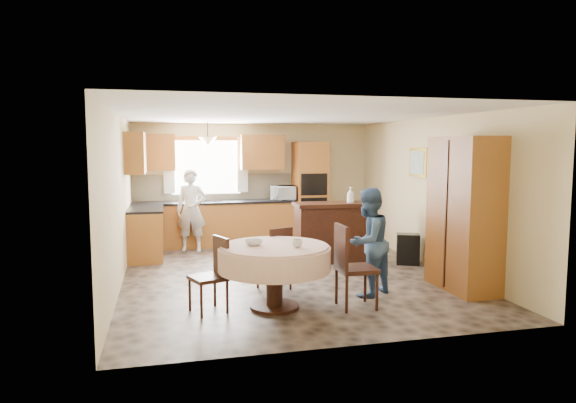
% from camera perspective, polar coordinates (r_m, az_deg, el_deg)
% --- Properties ---
extents(floor, '(5.00, 6.00, 0.01)m').
position_cam_1_polar(floor, '(8.19, -0.10, -8.14)').
color(floor, '#6E5B4D').
rests_on(floor, ground).
extents(ceiling, '(5.00, 6.00, 0.01)m').
position_cam_1_polar(ceiling, '(7.96, -0.10, 9.59)').
color(ceiling, white).
rests_on(ceiling, wall_back).
extents(wall_back, '(5.00, 0.02, 2.50)m').
position_cam_1_polar(wall_back, '(10.91, -3.82, 2.04)').
color(wall_back, '#D0BB85').
rests_on(wall_back, floor).
extents(wall_front, '(5.00, 0.02, 2.50)m').
position_cam_1_polar(wall_front, '(5.13, 7.81, -2.48)').
color(wall_front, '#D0BB85').
rests_on(wall_front, floor).
extents(wall_left, '(0.02, 6.00, 2.50)m').
position_cam_1_polar(wall_left, '(7.78, -18.30, 0.15)').
color(wall_left, '#D0BB85').
rests_on(wall_left, floor).
extents(wall_right, '(0.02, 6.00, 2.50)m').
position_cam_1_polar(wall_right, '(8.90, 15.74, 0.93)').
color(wall_right, '#D0BB85').
rests_on(wall_right, floor).
extents(window, '(1.40, 0.03, 1.10)m').
position_cam_1_polar(window, '(10.74, -9.08, 3.78)').
color(window, white).
rests_on(window, wall_back).
extents(curtain_left, '(0.22, 0.02, 1.15)m').
position_cam_1_polar(curtain_left, '(10.66, -13.10, 3.95)').
color(curtain_left, white).
rests_on(curtain_left, wall_back).
extents(curtain_right, '(0.22, 0.02, 1.15)m').
position_cam_1_polar(curtain_right, '(10.78, -5.08, 4.11)').
color(curtain_right, white).
rests_on(curtain_right, wall_back).
extents(base_cab_back, '(3.30, 0.60, 0.88)m').
position_cam_1_polar(base_cab_back, '(10.59, -8.05, -2.54)').
color(base_cab_back, '#CC8036').
rests_on(base_cab_back, floor).
extents(counter_back, '(3.30, 0.64, 0.04)m').
position_cam_1_polar(counter_back, '(10.53, -8.08, -0.07)').
color(counter_back, black).
rests_on(counter_back, base_cab_back).
extents(base_cab_left, '(0.60, 1.20, 0.88)m').
position_cam_1_polar(base_cab_left, '(9.65, -15.52, -3.53)').
color(base_cab_left, '#CC8036').
rests_on(base_cab_left, floor).
extents(counter_left, '(0.64, 1.20, 0.04)m').
position_cam_1_polar(counter_left, '(9.59, -15.60, -0.82)').
color(counter_left, black).
rests_on(counter_left, base_cab_left).
extents(backsplash, '(3.30, 0.02, 0.55)m').
position_cam_1_polar(backsplash, '(10.79, -8.26, 1.57)').
color(backsplash, '#CBBA8F').
rests_on(backsplash, wall_back).
extents(wall_cab_left, '(0.85, 0.33, 0.72)m').
position_cam_1_polar(wall_cab_left, '(10.56, -14.76, 5.31)').
color(wall_cab_left, '#B96B2E').
rests_on(wall_cab_left, wall_back).
extents(wall_cab_right, '(0.90, 0.33, 0.72)m').
position_cam_1_polar(wall_cab_right, '(10.75, -2.90, 5.50)').
color(wall_cab_right, '#B96B2E').
rests_on(wall_cab_right, wall_back).
extents(wall_cab_side, '(0.33, 1.20, 0.72)m').
position_cam_1_polar(wall_cab_side, '(9.53, -16.59, 5.20)').
color(wall_cab_side, '#B96B2E').
rests_on(wall_cab_side, wall_left).
extents(oven_tower, '(0.66, 0.62, 2.12)m').
position_cam_1_polar(oven_tower, '(10.88, 2.45, 1.03)').
color(oven_tower, '#CC8036').
rests_on(oven_tower, floor).
extents(oven_upper, '(0.56, 0.01, 0.45)m').
position_cam_1_polar(oven_upper, '(10.56, 2.93, 1.91)').
color(oven_upper, black).
rests_on(oven_upper, oven_tower).
extents(oven_lower, '(0.56, 0.01, 0.45)m').
position_cam_1_polar(oven_lower, '(10.61, 2.92, -0.78)').
color(oven_lower, black).
rests_on(oven_lower, oven_tower).
extents(pendant, '(0.36, 0.36, 0.18)m').
position_cam_1_polar(pendant, '(10.26, -8.91, 6.59)').
color(pendant, beige).
rests_on(pendant, ceiling).
extents(sideboard, '(1.38, 0.60, 0.98)m').
position_cam_1_polar(sideboard, '(9.09, 5.06, -3.60)').
color(sideboard, '#381A0F').
rests_on(sideboard, floor).
extents(space_heater, '(0.46, 0.40, 0.53)m').
position_cam_1_polar(space_heater, '(9.10, 13.18, -5.17)').
color(space_heater, black).
rests_on(space_heater, floor).
extents(cupboard, '(0.56, 1.13, 2.15)m').
position_cam_1_polar(cupboard, '(7.59, 19.01, -1.32)').
color(cupboard, '#CC8036').
rests_on(cupboard, floor).
extents(dining_table, '(1.40, 1.40, 0.80)m').
position_cam_1_polar(dining_table, '(6.41, -1.52, -6.42)').
color(dining_table, '#381A0F').
rests_on(dining_table, floor).
extents(chair_left, '(0.51, 0.51, 0.92)m').
position_cam_1_polar(chair_left, '(6.39, -8.27, -7.61)').
color(chair_left, '#381A0F').
rests_on(chair_left, floor).
extents(chair_back, '(0.51, 0.51, 0.90)m').
position_cam_1_polar(chair_back, '(7.23, -1.23, -6.01)').
color(chair_back, '#381A0F').
rests_on(chair_back, floor).
extents(chair_right, '(0.46, 0.46, 1.06)m').
position_cam_1_polar(chair_right, '(6.48, 6.91, -6.69)').
color(chair_right, '#381A0F').
rests_on(chair_right, floor).
extents(framed_picture, '(0.06, 0.61, 0.50)m').
position_cam_1_polar(framed_picture, '(9.25, 14.27, 4.22)').
color(framed_picture, gold).
rests_on(framed_picture, wall_right).
extents(microwave, '(0.59, 0.46, 0.29)m').
position_cam_1_polar(microwave, '(10.69, -0.55, 0.98)').
color(microwave, silver).
rests_on(microwave, counter_back).
extents(person_sink, '(0.64, 0.48, 1.59)m').
position_cam_1_polar(person_sink, '(10.11, -10.69, -0.95)').
color(person_sink, silver).
rests_on(person_sink, floor).
extents(person_dining, '(0.90, 0.86, 1.47)m').
position_cam_1_polar(person_dining, '(7.03, 8.88, -4.47)').
color(person_dining, '#3A577F').
rests_on(person_dining, floor).
extents(bowl_sideboard, '(0.28, 0.28, 0.05)m').
position_cam_1_polar(bowl_sideboard, '(8.94, 3.56, -0.41)').
color(bowl_sideboard, '#B2B2B2').
rests_on(bowl_sideboard, sideboard).
extents(bottle_sideboard, '(0.15, 0.15, 0.33)m').
position_cam_1_polar(bottle_sideboard, '(9.11, 6.96, 0.56)').
color(bottle_sideboard, silver).
rests_on(bottle_sideboard, sideboard).
extents(cup_table, '(0.14, 0.14, 0.10)m').
position_cam_1_polar(cup_table, '(6.24, 1.04, -4.67)').
color(cup_table, '#B2B2B2').
rests_on(cup_table, dining_table).
extents(bowl_table, '(0.25, 0.25, 0.07)m').
position_cam_1_polar(bowl_table, '(6.38, -3.81, -4.57)').
color(bowl_table, '#B2B2B2').
rests_on(bowl_table, dining_table).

